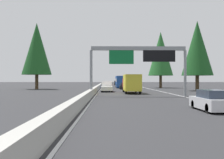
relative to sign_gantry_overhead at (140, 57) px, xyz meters
The scene contains 16 objects.
ground_plane 28.65m from the sign_gantry_overhead, 12.36° to the left, with size 320.00×320.00×0.00m, color #2D2D30.
median_barrier 48.18m from the sign_gantry_overhead, ahead, with size 180.00×0.56×0.90m, color #ADAAA3.
shoulder_stripe_right 38.28m from the sign_gantry_overhead, ahead, with size 160.00×0.16×0.01m, color silver.
shoulder_stripe_median 38.32m from the sign_gantry_overhead, ahead, with size 160.00×0.16×0.01m, color silver.
sign_gantry_overhead is the anchor object (origin of this frame).
sedan_distant_a 16.79m from the sign_gantry_overhead, 168.88° to the right, with size 4.40×1.80×1.47m.
box_truck_far_right 8.43m from the sign_gantry_overhead, ahead, with size 8.50×2.40×2.95m.
bus_far_left 35.88m from the sign_gantry_overhead, ahead, with size 11.50×2.55×3.10m.
sedan_near_right 60.13m from the sign_gantry_overhead, ahead, with size 4.40×1.80×1.47m.
sedan_mid_center 25.13m from the sign_gantry_overhead, ahead, with size 4.40×1.80×1.47m.
minivan_mid_right 65.87m from the sign_gantry_overhead, ahead, with size 5.00×1.95×1.69m.
pickup_distant_b 14.28m from the sign_gantry_overhead, 18.57° to the left, with size 5.60×2.00×1.86m.
sedan_near_center 54.63m from the sign_gantry_overhead, ahead, with size 4.40×1.80×1.47m.
conifer_right_near 20.69m from the sign_gantry_overhead, 39.53° to the right, with size 5.92×5.92×13.46m.
conifer_right_mid 35.35m from the sign_gantry_overhead, 15.91° to the right, with size 6.44×6.44×14.64m.
conifer_left_near 32.11m from the sign_gantry_overhead, 39.14° to the left, with size 6.56×6.56×14.91m.
Camera 1 is at (-1.44, -1.88, 2.19)m, focal length 41.77 mm.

